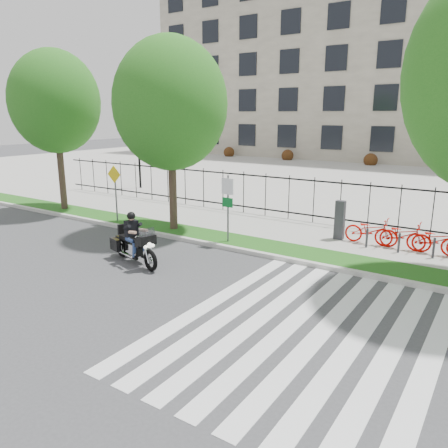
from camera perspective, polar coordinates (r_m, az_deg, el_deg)
The scene contains 14 objects.
ground at distance 12.95m, azimuth -9.59°, elevation -7.88°, with size 120.00×120.00×0.00m, color #3B3B3E.
curb at distance 15.97m, azimuth 0.46°, elevation -3.11°, with size 60.00×0.20×0.15m, color #B6B4AB.
grass_verge at distance 16.66m, azimuth 2.06°, elevation -2.38°, with size 60.00×1.50×0.15m, color #164F13.
sidewalk at distance 18.76m, azimuth 6.06°, elevation -0.56°, with size 60.00×3.50×0.15m, color #AFACA3.
plaza at distance 35.02m, azimuth 19.58°, elevation 5.53°, with size 80.00×34.00×0.10m, color #AFACA3.
crosswalk_stripes at distance 10.52m, azimuth 10.59°, elevation -13.31°, with size 5.70×8.00×0.01m, color silver, non-canonical shape.
iron_fence at distance 20.06m, azimuth 8.47°, elevation 3.48°, with size 30.00×0.06×2.00m, color black, non-canonical shape.
office_building at distance 54.48m, azimuth 26.01°, elevation 18.24°, with size 60.00×21.90×20.15m.
lamp_post_left at distance 29.04m, azimuth -11.12°, elevation 10.73°, with size 1.06×0.70×4.25m.
street_tree_0 at distance 23.22m, azimuth -21.20°, elevation 14.63°, with size 4.27×4.27×7.70m.
street_tree_1 at distance 17.88m, azimuth -7.02°, elevation 15.25°, with size 4.52×4.52×7.64m.
sign_pole_regulatory at distance 16.11m, azimuth 0.49°, elevation 3.16°, with size 0.50×0.09×2.50m.
sign_pole_warning at distance 19.95m, azimuth -14.04°, elevation 4.88°, with size 0.78×0.09×2.49m.
motorcycle_rider at distance 14.69m, azimuth -11.59°, elevation -2.45°, with size 2.61×1.23×2.07m.
Camera 1 is at (8.32, -8.68, 4.82)m, focal length 35.00 mm.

